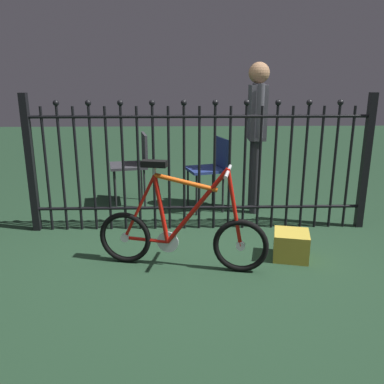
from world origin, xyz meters
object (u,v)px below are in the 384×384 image
at_px(bicycle, 181,232).
at_px(chair_navy, 211,165).
at_px(person_visitor, 257,125).
at_px(display_crate, 291,245).
at_px(chair_charcoal, 135,161).

height_order(bicycle, chair_navy, bicycle).
relative_size(person_visitor, display_crate, 5.73).
distance_m(chair_charcoal, person_visitor, 1.51).
height_order(person_visitor, display_crate, person_visitor).
relative_size(chair_charcoal, person_visitor, 0.52).
height_order(chair_navy, display_crate, chair_navy).
distance_m(bicycle, person_visitor, 1.81).
bearing_deg(person_visitor, chair_navy, 172.11).
xyz_separation_m(bicycle, display_crate, (0.95, 0.14, -0.18)).
relative_size(bicycle, chair_navy, 1.64).
bearing_deg(person_visitor, display_crate, -85.85).
bearing_deg(bicycle, person_visitor, 59.25).
bearing_deg(chair_navy, bicycle, -103.37).
bearing_deg(bicycle, chair_navy, 76.63).
bearing_deg(person_visitor, bicycle, -120.75).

